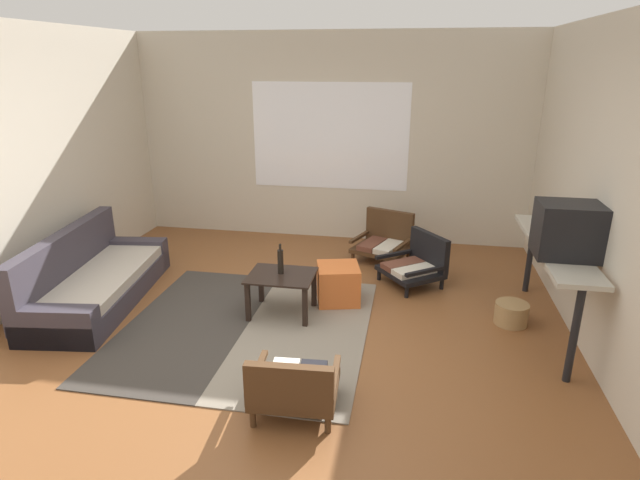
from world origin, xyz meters
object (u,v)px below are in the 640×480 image
(clay_vase, at_px, (548,220))
(glass_bottle, at_px, (280,261))
(couch, at_px, (94,281))
(wicker_basket, at_px, (511,313))
(armchair_striped_foreground, at_px, (294,386))
(console_shelf, at_px, (554,254))
(coffee_table, at_px, (282,282))
(armchair_corner, at_px, (416,263))
(crt_television, at_px, (568,230))
(armchair_by_window, at_px, (384,240))
(ottoman_orange, at_px, (338,284))

(clay_vase, xyz_separation_m, glass_bottle, (-2.44, -0.48, -0.40))
(couch, relative_size, glass_bottle, 6.90)
(clay_vase, height_order, wicker_basket, clay_vase)
(couch, bearing_deg, glass_bottle, 3.04)
(couch, xyz_separation_m, armchair_striped_foreground, (2.41, -1.39, 0.01))
(console_shelf, bearing_deg, couch, -177.21)
(coffee_table, xyz_separation_m, glass_bottle, (-0.01, 0.04, 0.20))
(armchair_corner, xyz_separation_m, crt_television, (1.16, -1.13, 0.81))
(couch, relative_size, console_shelf, 1.14)
(coffee_table, bearing_deg, clay_vase, 11.97)
(wicker_basket, bearing_deg, couch, -176.37)
(couch, height_order, console_shelf, console_shelf)
(armchair_corner, height_order, wicker_basket, armchair_corner)
(console_shelf, bearing_deg, clay_vase, 90.00)
(armchair_corner, relative_size, wicker_basket, 2.67)
(coffee_table, bearing_deg, armchair_striped_foreground, -72.54)
(armchair_striped_foreground, relative_size, crt_television, 1.26)
(glass_bottle, distance_m, wicker_basket, 2.22)
(armchair_corner, height_order, crt_television, crt_television)
(crt_television, relative_size, wicker_basket, 1.63)
(armchair_by_window, height_order, wicker_basket, armchair_by_window)
(couch, bearing_deg, armchair_corner, 18.02)
(console_shelf, height_order, glass_bottle, console_shelf)
(glass_bottle, xyz_separation_m, wicker_basket, (2.17, 0.16, -0.43))
(armchair_corner, bearing_deg, coffee_table, -142.33)
(ottoman_orange, distance_m, wicker_basket, 1.67)
(armchair_corner, bearing_deg, wicker_basket, -41.62)
(couch, height_order, clay_vase, clay_vase)
(couch, distance_m, console_shelf, 4.42)
(couch, distance_m, armchair_corner, 3.38)
(armchair_striped_foreground, bearing_deg, clay_vase, 44.96)
(wicker_basket, bearing_deg, armchair_by_window, 131.21)
(crt_television, bearing_deg, console_shelf, 89.38)
(console_shelf, bearing_deg, wicker_basket, 170.38)
(couch, height_order, armchair_by_window, couch)
(crt_television, distance_m, clay_vase, 0.67)
(armchair_by_window, height_order, ottoman_orange, armchair_by_window)
(ottoman_orange, bearing_deg, armchair_corner, 38.37)
(wicker_basket, bearing_deg, clay_vase, 49.43)
(armchair_by_window, relative_size, armchair_striped_foreground, 1.24)
(wicker_basket, bearing_deg, armchair_corner, 138.38)
(couch, height_order, coffee_table, couch)
(glass_bottle, bearing_deg, coffee_table, -67.70)
(coffee_table, xyz_separation_m, armchair_corner, (1.27, 0.98, -0.09))
(ottoman_orange, bearing_deg, crt_television, -14.84)
(armchair_corner, bearing_deg, crt_television, -44.20)
(console_shelf, relative_size, wicker_basket, 5.91)
(armchair_corner, xyz_separation_m, clay_vase, (1.16, -0.46, 0.69))
(couch, distance_m, armchair_by_window, 3.31)
(crt_television, bearing_deg, armchair_by_window, 130.76)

